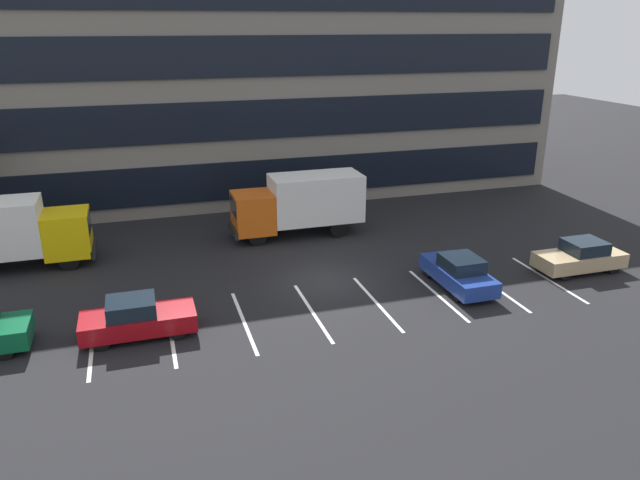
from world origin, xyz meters
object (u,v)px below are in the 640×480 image
sedan_maroon (137,318)px  box_truck_orange (300,202)px  sedan_tan (580,257)px  box_truck_yellow (7,231)px  sedan_navy (459,272)px

sedan_maroon → box_truck_orange: bearing=46.1°
sedan_maroon → sedan_tan: (19.97, 0.32, -0.00)m
box_truck_yellow → sedan_tan: bearing=-17.8°
sedan_maroon → sedan_tan: 19.97m
box_truck_orange → sedan_tan: bearing=-38.3°
sedan_maroon → sedan_tan: size_ratio=1.00×
box_truck_orange → sedan_navy: (4.79, -8.81, -1.16)m
sedan_maroon → sedan_tan: sedan_maroon is taller
box_truck_yellow → sedan_navy: 20.86m
box_truck_orange → sedan_maroon: (-8.80, -9.14, -1.16)m
box_truck_orange → sedan_maroon: bearing=-133.9°
box_truck_yellow → sedan_tan: 26.83m
box_truck_orange → sedan_tan: size_ratio=1.72×
box_truck_orange → sedan_tan: 14.28m
sedan_navy → sedan_tan: (6.38, -0.01, -0.00)m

